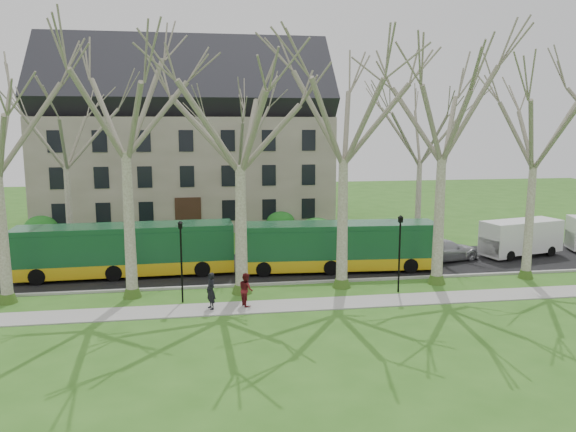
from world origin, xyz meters
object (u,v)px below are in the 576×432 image
object	(u,v)px
bus_lead	(126,249)
bus_follow	(338,246)
pedestrian_b	(246,289)
pedestrian_a	(211,291)
sedan	(444,250)
van_a	(521,238)

from	to	relation	value
bus_lead	bus_follow	size ratio (longest dim) A/B	1.03
pedestrian_b	pedestrian_a	bearing A→B (deg)	80.75
sedan	van_a	distance (m)	6.06
van_a	pedestrian_a	size ratio (longest dim) A/B	3.12
sedan	pedestrian_a	size ratio (longest dim) A/B	2.76
sedan	pedestrian_a	xyz separation A→B (m)	(-16.13, -7.89, 0.19)
bus_follow	van_a	xyz separation A→B (m)	(13.90, 1.82, -0.31)
bus_follow	pedestrian_b	xyz separation A→B (m)	(-6.43, -6.29, -0.73)
pedestrian_a	van_a	bearing A→B (deg)	88.14
bus_lead	sedan	distance (m)	21.19
van_a	pedestrian_a	bearing A→B (deg)	-172.79
bus_lead	pedestrian_a	bearing A→B (deg)	-57.39
bus_lead	bus_follow	world-z (taller)	bus_lead
bus_lead	pedestrian_a	size ratio (longest dim) A/B	6.97
bus_follow	van_a	world-z (taller)	bus_follow
sedan	pedestrian_a	distance (m)	17.95
bus_lead	van_a	xyz separation A→B (m)	(27.18, 1.03, -0.36)
pedestrian_a	bus_lead	bearing A→B (deg)	-168.14
sedan	van_a	size ratio (longest dim) A/B	0.89
sedan	pedestrian_b	bearing A→B (deg)	101.01
bus_lead	pedestrian_a	xyz separation A→B (m)	(5.04, -7.35, -0.70)
bus_lead	pedestrian_b	xyz separation A→B (m)	(6.85, -7.08, -0.78)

